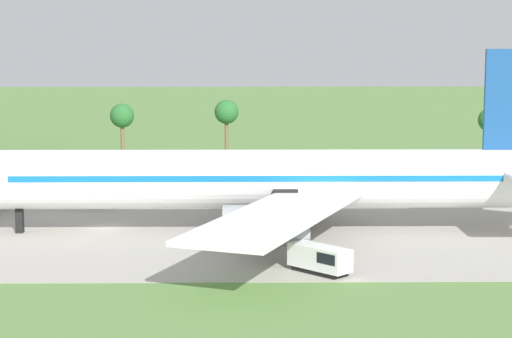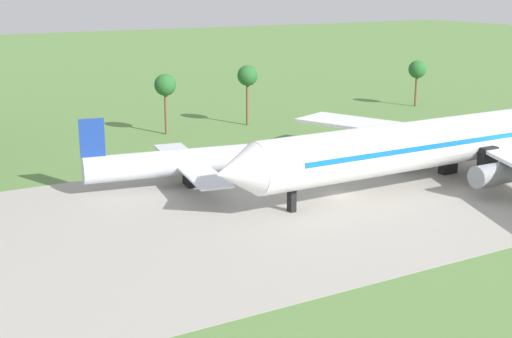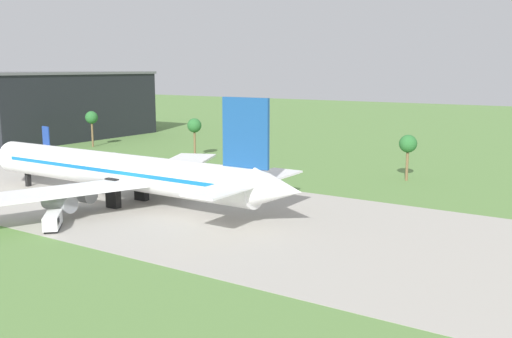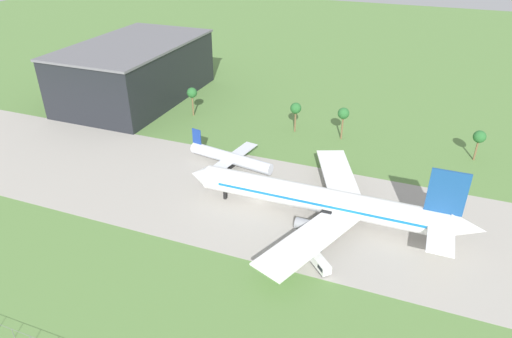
{
  "view_description": "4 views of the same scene",
  "coord_description": "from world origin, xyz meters",
  "px_view_note": "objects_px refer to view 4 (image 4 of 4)",
  "views": [
    {
      "loc": [
        14.36,
        -94.43,
        19.26
      ],
      "look_at": [
        15.59,
        -2.15,
        6.48
      ],
      "focal_mm": 65.0,
      "sensor_mm": 36.0,
      "label": 1
    },
    {
      "loc": [
        -49.45,
        -64.96,
        24.57
      ],
      "look_at": [
        -12.89,
        -2.15,
        5.48
      ],
      "focal_mm": 50.0,
      "sensor_mm": 36.0,
      "label": 2
    },
    {
      "loc": [
        87.19,
        -68.96,
        22.56
      ],
      "look_at": [
        44.08,
        -2.15,
        8.44
      ],
      "focal_mm": 40.0,
      "sensor_mm": 36.0,
      "label": 3
    },
    {
      "loc": [
        34.24,
        -90.16,
        63.89
      ],
      "look_at": [
        -2.72,
        5.0,
        6.0
      ],
      "focal_mm": 32.0,
      "sensor_mm": 36.0,
      "label": 4
    }
  ],
  "objects_px": {
    "regional_aircraft": "(230,158)",
    "baggage_tug": "(321,264)",
    "terminal_building": "(136,71)",
    "jet_airliner": "(325,201)"
  },
  "relations": [
    {
      "from": "regional_aircraft",
      "to": "baggage_tug",
      "type": "height_order",
      "value": "regional_aircraft"
    },
    {
      "from": "baggage_tug",
      "to": "regional_aircraft",
      "type": "bearing_deg",
      "value": 136.98
    },
    {
      "from": "jet_airliner",
      "to": "regional_aircraft",
      "type": "height_order",
      "value": "jet_airliner"
    },
    {
      "from": "regional_aircraft",
      "to": "terminal_building",
      "type": "relative_size",
      "value": 0.43
    },
    {
      "from": "regional_aircraft",
      "to": "baggage_tug",
      "type": "distance_m",
      "value": 47.24
    },
    {
      "from": "jet_airliner",
      "to": "baggage_tug",
      "type": "bearing_deg",
      "value": -78.25
    },
    {
      "from": "jet_airliner",
      "to": "terminal_building",
      "type": "distance_m",
      "value": 102.67
    },
    {
      "from": "jet_airliner",
      "to": "terminal_building",
      "type": "xyz_separation_m",
      "value": [
        -87.42,
        53.59,
        5.29
      ]
    },
    {
      "from": "baggage_tug",
      "to": "terminal_building",
      "type": "bearing_deg",
      "value": 142.19
    },
    {
      "from": "regional_aircraft",
      "to": "baggage_tug",
      "type": "relative_size",
      "value": 4.82
    }
  ]
}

